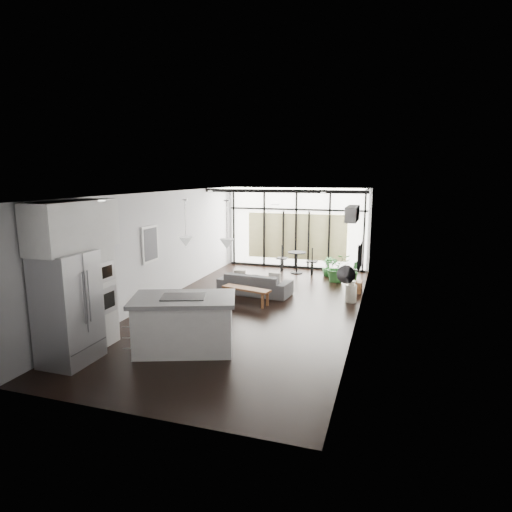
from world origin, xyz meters
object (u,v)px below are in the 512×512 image
Objects in this scene: milk_can at (351,291)px; pouf at (269,284)px; fridge at (68,308)px; console_bench at (246,296)px; tv at (360,255)px; island at (184,324)px; sofa at (255,280)px.

pouf is at bearing 168.28° from milk_can.
fridge reaches higher than console_bench.
fridge reaches higher than tv.
console_bench is (1.80, 4.16, -0.76)m from fridge.
island is 3.32× the size of milk_can.
pouf is 0.41× the size of tv.
milk_can is 0.51× the size of tv.
sofa is at bearing 108.37° from console_bench.
sofa is 2.95m from tv.
tv reaches higher than milk_can.
pouf is at bearing 65.92° from island.
fridge is 3.44× the size of milk_can.
sofa is 3.52× the size of milk_can.
fridge is at bearing -130.09° from milk_can.
island reaches higher than milk_can.
tv is at bearing -16.52° from pouf.
fridge is at bearing -109.52° from pouf.
tv reaches higher than pouf.
milk_can is at bearing 34.74° from console_bench.
console_bench is 3.01m from tv.
fridge is at bearing 77.50° from sofa.
milk_can is (2.32, -0.48, 0.10)m from pouf.
island is 4.82m from tv.
console_bench is 1.17× the size of tv.
fridge is 6.73m from milk_can.
island is at bearing 95.10° from sofa.
tv reaches higher than console_bench.
island is 4.11× the size of pouf.
pouf is 2.87m from tv.
console_bench is at bearing -97.41° from pouf.
pouf is (1.99, 5.60, -0.79)m from fridge.
island is 0.94× the size of sofa.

